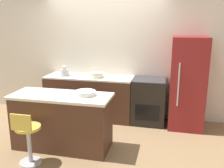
# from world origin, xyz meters

# --- Properties ---
(ground_plane) EXTENTS (14.00, 14.00, 0.00)m
(ground_plane) POSITION_xyz_m (0.00, 0.00, 0.00)
(ground_plane) COLOR #8E704C
(wall_back) EXTENTS (8.00, 0.06, 2.60)m
(wall_back) POSITION_xyz_m (0.00, 0.65, 1.30)
(wall_back) COLOR silver
(wall_back) RESTS_ON ground_plane
(back_counter) EXTENTS (1.84, 0.60, 0.90)m
(back_counter) POSITION_xyz_m (-0.28, 0.32, 0.45)
(back_counter) COLOR #4C2D1E
(back_counter) RESTS_ON ground_plane
(kitchen_island) EXTENTS (1.60, 0.64, 0.89)m
(kitchen_island) POSITION_xyz_m (-0.29, -1.04, 0.45)
(kitchen_island) COLOR #4C2D1E
(kitchen_island) RESTS_ON ground_plane
(oven_range) EXTENTS (0.65, 0.62, 0.90)m
(oven_range) POSITION_xyz_m (0.98, 0.32, 0.45)
(oven_range) COLOR black
(oven_range) RESTS_ON ground_plane
(refrigerator) EXTENTS (0.64, 0.70, 1.75)m
(refrigerator) POSITION_xyz_m (1.70, 0.28, 0.87)
(refrigerator) COLOR maroon
(refrigerator) RESTS_ON ground_plane
(stool_chair) EXTENTS (0.36, 0.36, 0.81)m
(stool_chair) POSITION_xyz_m (-0.56, -1.62, 0.41)
(stool_chair) COLOR #B7B7BC
(stool_chair) RESTS_ON ground_plane
(kettle) EXTENTS (0.17, 0.17, 0.21)m
(kettle) POSITION_xyz_m (-0.80, 0.29, 0.98)
(kettle) COLOR silver
(kettle) RESTS_ON back_counter
(mixing_bowl) EXTENTS (0.27, 0.27, 0.10)m
(mixing_bowl) POSITION_xyz_m (-0.09, 0.29, 0.95)
(mixing_bowl) COLOR beige
(mixing_bowl) RESTS_ON back_counter
(fruit_bowl) EXTENTS (0.32, 0.32, 0.07)m
(fruit_bowl) POSITION_xyz_m (0.09, -0.97, 0.93)
(fruit_bowl) COLOR white
(fruit_bowl) RESTS_ON kitchen_island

